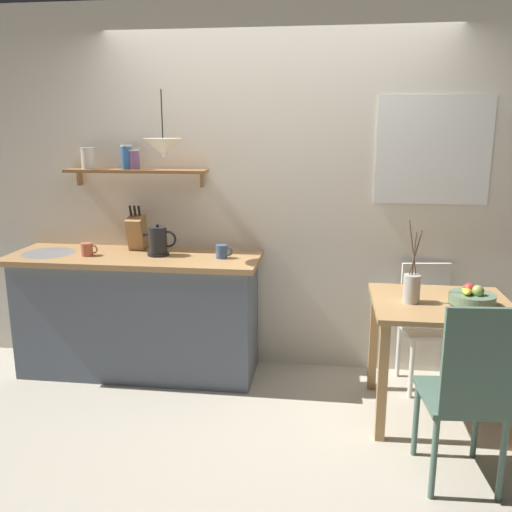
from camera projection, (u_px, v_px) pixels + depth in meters
ground_plane at (266, 399)px, 3.74m from camera, size 14.00×14.00×0.00m
back_wall at (304, 192)px, 4.03m from camera, size 6.80×0.11×2.70m
kitchen_counter at (138, 313)px, 4.07m from camera, size 1.83×0.63×0.92m
wall_shelf at (126, 166)px, 4.00m from camera, size 1.06×0.20×0.31m
dining_table at (441, 323)px, 3.39m from camera, size 0.85×0.76×0.77m
dining_chair_near at (467, 389)px, 2.70m from camera, size 0.43×0.47×1.02m
dining_chair_far at (428, 319)px, 3.89m from camera, size 0.45×0.44×0.87m
fruit_bowl at (472, 297)px, 3.29m from camera, size 0.27×0.27×0.14m
twig_vase at (412, 288)px, 3.33m from camera, size 0.10×0.10×0.51m
electric_kettle at (158, 241)px, 3.91m from camera, size 0.24×0.16×0.23m
knife_block at (137, 232)px, 4.09m from camera, size 0.12×0.19×0.34m
coffee_mug_by_sink at (87, 249)px, 3.92m from camera, size 0.12×0.08×0.09m
coffee_mug_spare at (222, 252)px, 3.84m from camera, size 0.12×0.08×0.10m
pendant_lamp at (163, 148)px, 3.60m from camera, size 0.26×0.26×0.43m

